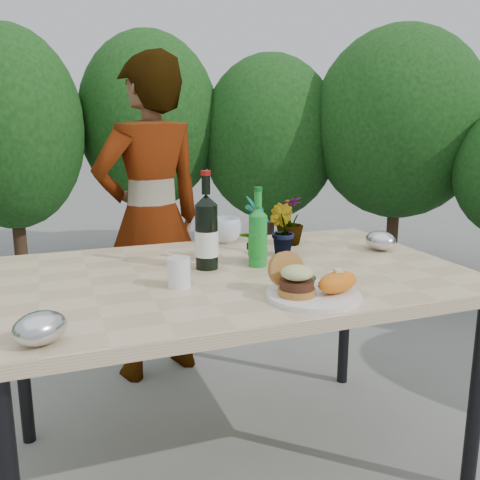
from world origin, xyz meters
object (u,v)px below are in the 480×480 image
object	(u,v)px
patio_table	(232,288)
dinner_plate	(313,295)
person	(151,221)
wine_bottle	(207,233)

from	to	relation	value
patio_table	dinner_plate	size ratio (longest dim) A/B	5.71
patio_table	dinner_plate	world-z (taller)	dinner_plate
person	patio_table	bearing A→B (deg)	81.04
wine_bottle	dinner_plate	bearing A→B (deg)	-55.94
patio_table	person	bearing A→B (deg)	97.58
patio_table	person	world-z (taller)	person
dinner_plate	patio_table	bearing A→B (deg)	111.99
person	wine_bottle	bearing A→B (deg)	76.83
dinner_plate	wine_bottle	distance (m)	0.47
dinner_plate	wine_bottle	world-z (taller)	wine_bottle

